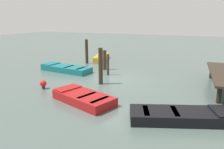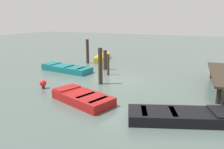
# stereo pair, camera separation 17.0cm
# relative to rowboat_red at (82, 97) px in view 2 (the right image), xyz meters

# --- Properties ---
(ground_plane) EXTENTS (80.00, 80.00, 0.00)m
(ground_plane) POSITION_rel_rowboat_red_xyz_m (-3.96, -0.35, -0.22)
(ground_plane) COLOR #4C5B56
(rowboat_red) EXTENTS (2.21, 3.30, 0.46)m
(rowboat_red) POSITION_rel_rowboat_red_xyz_m (0.00, 0.00, 0.00)
(rowboat_red) COLOR maroon
(rowboat_red) RESTS_ON ground_plane
(rowboat_teal) EXTENTS (1.64, 3.99, 0.46)m
(rowboat_teal) POSITION_rel_rowboat_red_xyz_m (-4.64, -4.39, -0.00)
(rowboat_teal) COLOR #14666B
(rowboat_teal) RESTS_ON ground_plane
(rowboat_yellow) EXTENTS (3.18, 1.91, 0.46)m
(rowboat_yellow) POSITION_rel_rowboat_red_xyz_m (-9.91, -4.16, 0.00)
(rowboat_yellow) COLOR gold
(rowboat_yellow) RESTS_ON ground_plane
(rowboat_black) EXTENTS (2.60, 4.11, 0.46)m
(rowboat_black) POSITION_rel_rowboat_red_xyz_m (0.07, 4.47, -0.00)
(rowboat_black) COLOR black
(rowboat_black) RESTS_ON ground_plane
(mooring_piling_center) EXTENTS (0.25, 0.25, 2.05)m
(mooring_piling_center) POSITION_rel_rowboat_red_xyz_m (-7.84, -4.51, 0.81)
(mooring_piling_center) COLOR #33281E
(mooring_piling_center) RESTS_ON ground_plane
(mooring_piling_near_right) EXTENTS (0.25, 0.25, 2.15)m
(mooring_piling_near_right) POSITION_rel_rowboat_red_xyz_m (-2.89, -0.59, 0.86)
(mooring_piling_near_right) COLOR #33281E
(mooring_piling_near_right) RESTS_ON ground_plane
(mooring_piling_near_left) EXTENTS (0.28, 0.28, 1.47)m
(mooring_piling_near_left) POSITION_rel_rowboat_red_xyz_m (-6.34, -2.05, 0.52)
(mooring_piling_near_left) COLOR #33281E
(mooring_piling_near_left) RESTS_ON ground_plane
(mooring_piling_mid_left) EXTENTS (0.16, 0.16, 1.46)m
(mooring_piling_mid_left) POSITION_rel_rowboat_red_xyz_m (-4.94, -1.10, 0.51)
(mooring_piling_mid_left) COLOR #33281E
(mooring_piling_mid_left) RESTS_ON ground_plane
(marker_buoy) EXTENTS (0.36, 0.36, 0.48)m
(marker_buoy) POSITION_rel_rowboat_red_xyz_m (-0.76, -3.04, 0.07)
(marker_buoy) COLOR #262626
(marker_buoy) RESTS_ON ground_plane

